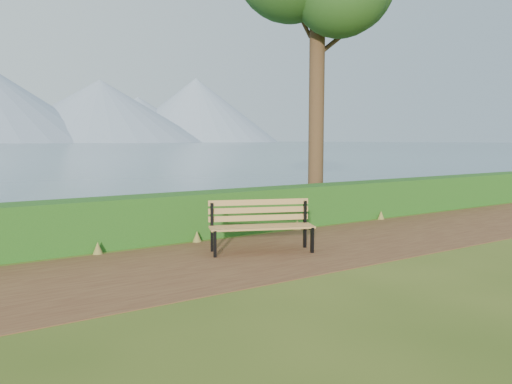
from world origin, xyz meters
TOP-DOWN VIEW (x-y plane):
  - ground at (0.00, 0.00)m, footprint 140.00×140.00m
  - path at (0.00, 0.30)m, footprint 40.00×3.40m
  - hedge at (0.00, 2.60)m, footprint 32.00×0.85m
  - bench at (-0.45, 0.57)m, footprint 2.08×1.29m

SIDE VIEW (x-z plane):
  - ground at x=0.00m, z-range 0.00..0.00m
  - path at x=0.00m, z-range 0.00..0.01m
  - hedge at x=0.00m, z-range 0.00..1.00m
  - bench at x=-0.45m, z-range 0.08..1.09m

